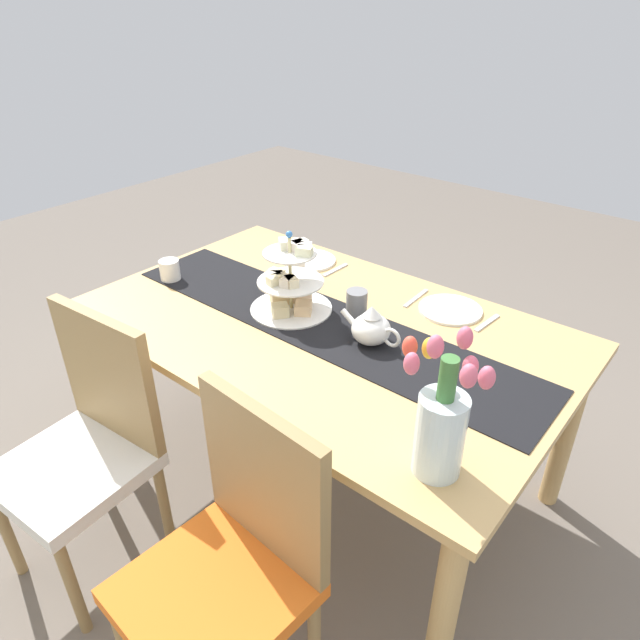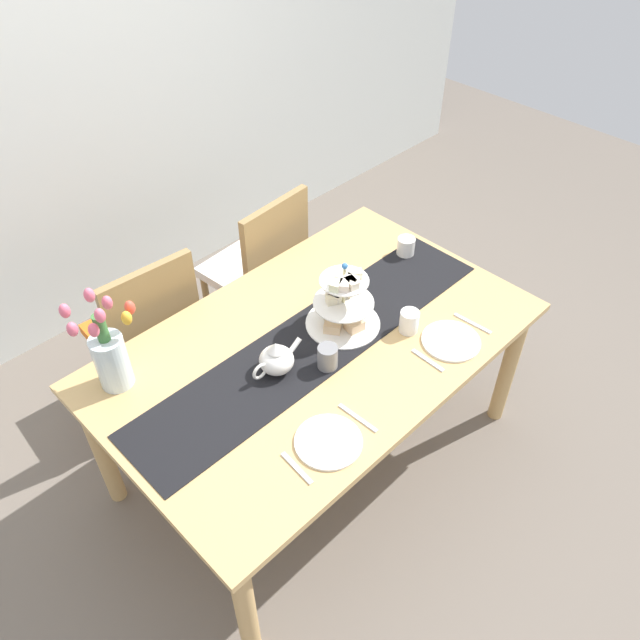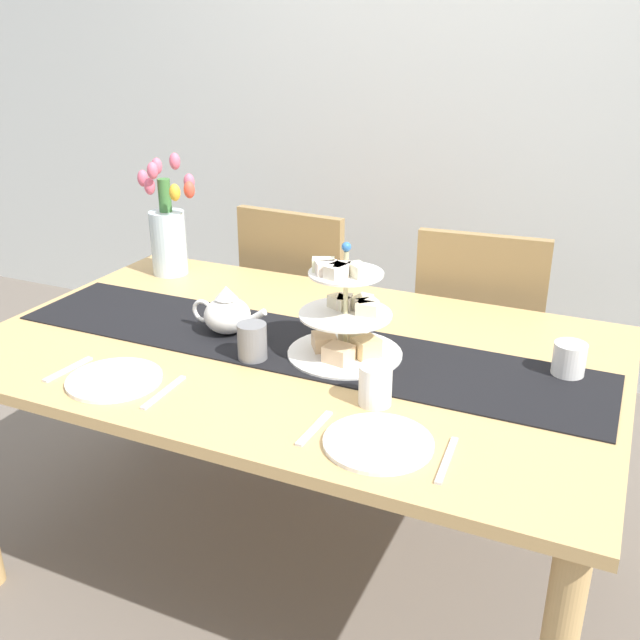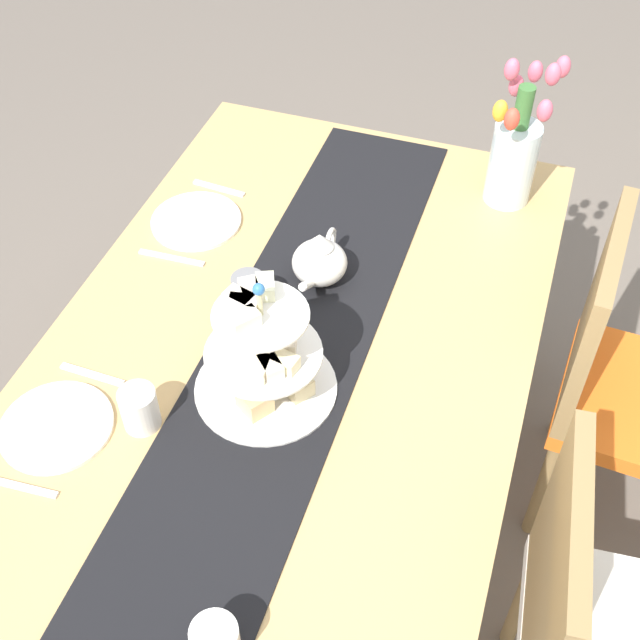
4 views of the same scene
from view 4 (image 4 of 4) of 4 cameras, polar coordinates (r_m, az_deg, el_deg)
name	(u,v)px [view 4 (image 4 of 4)]	position (r m, az deg, el deg)	size (l,w,h in m)	color
ground_plane	(297,510)	(2.43, -1.62, -12.90)	(8.00, 8.00, 0.00)	#6B6056
dining_table	(291,366)	(1.91, -2.01, -3.19)	(1.70, 1.05, 0.72)	tan
chair_left	(624,379)	(2.19, 20.13, -3.82)	(0.45, 0.45, 0.91)	olive
chair_right	(596,634)	(1.80, 18.43, -19.74)	(0.45, 0.45, 0.91)	olive
table_runner	(292,341)	(1.84, -1.93, -1.42)	(1.64, 0.34, 0.00)	black
tiered_cake_stand	(264,358)	(1.68, -3.89, -2.64)	(0.30, 0.30, 0.30)	beige
teapot	(320,261)	(1.94, -0.02, 4.09)	(0.24, 0.13, 0.14)	white
tulip_vase	(515,150)	(2.18, 13.24, 11.27)	(0.23, 0.15, 0.41)	silver
dinner_plate_left	(196,221)	(2.16, -8.49, 6.75)	(0.23, 0.23, 0.01)	white
fork_left	(219,188)	(2.26, -6.96, 8.96)	(0.02, 0.15, 0.01)	silver
knife_left	(172,258)	(2.06, -10.15, 4.23)	(0.01, 0.17, 0.01)	silver
dinner_plate_right	(56,426)	(1.77, -17.64, -6.97)	(0.23, 0.23, 0.01)	white
fork_right	(92,375)	(1.84, -15.36, -3.63)	(0.02, 0.15, 0.01)	silver
knife_right	(17,486)	(1.71, -20.10, -10.63)	(0.01, 0.17, 0.01)	silver
mug_grey	(249,294)	(1.88, -4.90, 1.81)	(0.08, 0.08, 0.10)	slate
mug_white_text	(140,409)	(1.70, -12.28, -5.96)	(0.08, 0.08, 0.10)	white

